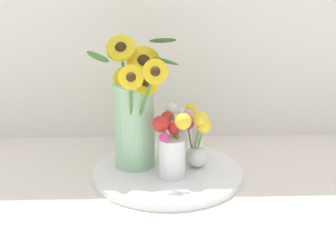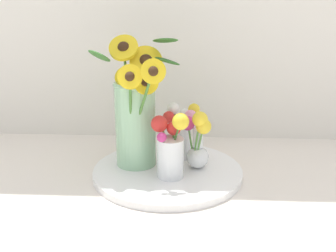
{
  "view_description": "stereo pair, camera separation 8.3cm",
  "coord_description": "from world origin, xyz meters",
  "px_view_note": "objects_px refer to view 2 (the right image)",
  "views": [
    {
      "loc": [
        -0.03,
        -0.92,
        0.47
      ],
      "look_at": [
        0.0,
        0.07,
        0.14
      ],
      "focal_mm": 42.0,
      "sensor_mm": 36.0,
      "label": 1
    },
    {
      "loc": [
        0.05,
        -0.92,
        0.47
      ],
      "look_at": [
        0.0,
        0.07,
        0.14
      ],
      "focal_mm": 42.0,
      "sensor_mm": 36.0,
      "label": 2
    }
  ],
  "objects_px": {
    "vase_bulb_right": "(198,141)",
    "mason_jar_sunflowers": "(136,112)",
    "vase_small_back": "(182,131)",
    "serving_tray": "(168,172)",
    "vase_small_center": "(170,148)"
  },
  "relations": [
    {
      "from": "vase_bulb_right",
      "to": "mason_jar_sunflowers",
      "type": "bearing_deg",
      "value": 170.29
    },
    {
      "from": "mason_jar_sunflowers",
      "to": "vase_small_center",
      "type": "xyz_separation_m",
      "value": [
        0.1,
        -0.08,
        -0.07
      ]
    },
    {
      "from": "vase_small_center",
      "to": "vase_bulb_right",
      "type": "relative_size",
      "value": 1.06
    },
    {
      "from": "vase_small_back",
      "to": "serving_tray",
      "type": "bearing_deg",
      "value": -113.94
    },
    {
      "from": "mason_jar_sunflowers",
      "to": "vase_bulb_right",
      "type": "bearing_deg",
      "value": -9.71
    },
    {
      "from": "mason_jar_sunflowers",
      "to": "vase_small_back",
      "type": "bearing_deg",
      "value": 20.85
    },
    {
      "from": "serving_tray",
      "to": "vase_small_back",
      "type": "distance_m",
      "value": 0.13
    },
    {
      "from": "mason_jar_sunflowers",
      "to": "vase_small_center",
      "type": "distance_m",
      "value": 0.15
    },
    {
      "from": "serving_tray",
      "to": "vase_small_center",
      "type": "bearing_deg",
      "value": -80.31
    },
    {
      "from": "vase_small_center",
      "to": "vase_bulb_right",
      "type": "height_order",
      "value": "vase_small_center"
    },
    {
      "from": "mason_jar_sunflowers",
      "to": "vase_bulb_right",
      "type": "relative_size",
      "value": 2.1
    },
    {
      "from": "vase_small_back",
      "to": "vase_bulb_right",
      "type": "bearing_deg",
      "value": -59.81
    },
    {
      "from": "serving_tray",
      "to": "vase_small_back",
      "type": "bearing_deg",
      "value": 66.06
    },
    {
      "from": "vase_bulb_right",
      "to": "vase_small_back",
      "type": "distance_m",
      "value": 0.09
    },
    {
      "from": "vase_small_center",
      "to": "vase_bulb_right",
      "type": "xyz_separation_m",
      "value": [
        0.07,
        0.05,
        -0.0
      ]
    }
  ]
}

